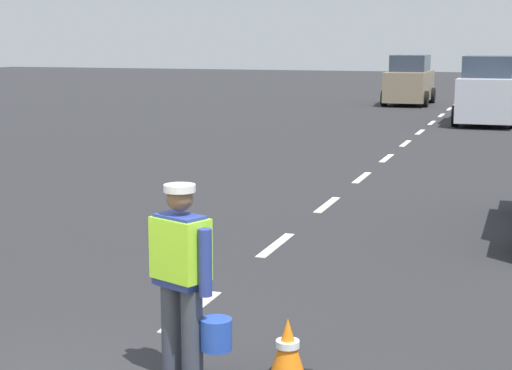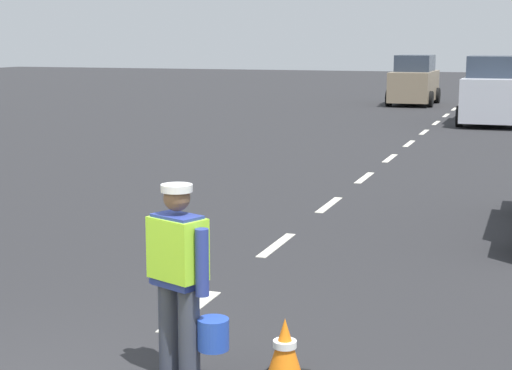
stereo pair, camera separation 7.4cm
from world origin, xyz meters
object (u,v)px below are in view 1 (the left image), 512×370
at_px(road_worker, 184,273).
at_px(car_oncoming_third, 409,82).
at_px(traffic_cone_near, 288,349).
at_px(car_outgoing_far, 488,92).

height_order(road_worker, car_oncoming_third, car_oncoming_third).
bearing_deg(road_worker, car_oncoming_third, 94.84).
height_order(traffic_cone_near, car_oncoming_third, car_oncoming_third).
xyz_separation_m(traffic_cone_near, car_outgoing_far, (0.33, 22.70, 0.80)).
distance_m(road_worker, car_outgoing_far, 23.05).
bearing_deg(car_oncoming_third, car_outgoing_far, -63.83).
xyz_separation_m(road_worker, car_outgoing_far, (1.13, 23.02, 0.13)).
bearing_deg(traffic_cone_near, road_worker, -157.78).
bearing_deg(traffic_cone_near, car_oncoming_third, 96.38).
bearing_deg(car_oncoming_third, traffic_cone_near, -83.62).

